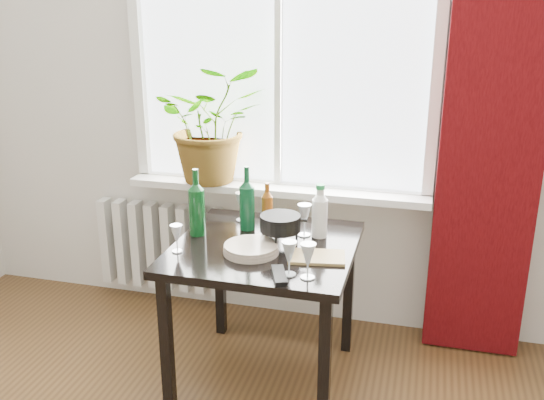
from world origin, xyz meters
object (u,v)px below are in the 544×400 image
(potted_plant, at_px, (213,124))
(wineglass_far_right, at_px, (308,261))
(radiator, at_px, (161,246))
(tv_remote, at_px, (279,275))
(wine_bottle_right, at_px, (247,198))
(wineglass_back_center, at_px, (304,220))
(plate_stack, at_px, (251,249))
(table, at_px, (265,262))
(fondue_pot, at_px, (280,230))
(wineglass_front_right, at_px, (289,258))
(wine_bottle_left, at_px, (196,202))
(cutting_board, at_px, (317,257))
(bottle_amber, at_px, (267,205))
(wineglass_front_left, at_px, (177,238))
(wineglass_back_left, at_px, (242,206))
(cleaning_bottle, at_px, (320,211))

(potted_plant, distance_m, wineglass_far_right, 1.23)
(radiator, distance_m, tv_remote, 1.43)
(wine_bottle_right, height_order, wineglass_back_center, wine_bottle_right)
(radiator, height_order, plate_stack, plate_stack)
(table, height_order, fondue_pot, fondue_pot)
(wineglass_back_center, bearing_deg, wineglass_front_right, -86.17)
(wine_bottle_left, bearing_deg, wineglass_front_right, -31.63)
(wineglass_back_center, bearing_deg, wine_bottle_right, 177.00)
(wineglass_back_center, height_order, cutting_board, wineglass_back_center)
(bottle_amber, xyz_separation_m, wineglass_back_center, (0.21, -0.07, -0.03))
(wineglass_far_right, height_order, cutting_board, wineglass_far_right)
(wineglass_far_right, height_order, wineglass_front_left, wineglass_far_right)
(wineglass_back_left, xyz_separation_m, wineglass_front_left, (-0.16, -0.47, -0.01))
(wine_bottle_right, height_order, wineglass_back_left, wine_bottle_right)
(wine_bottle_left, bearing_deg, wineglass_back_left, 57.28)
(wineglass_back_center, xyz_separation_m, cutting_board, (0.11, -0.25, -0.08))
(potted_plant, relative_size, tv_remote, 3.80)
(bottle_amber, distance_m, cleaning_bottle, 0.29)
(cleaning_bottle, distance_m, wineglass_back_left, 0.45)
(cutting_board, bearing_deg, wine_bottle_right, 146.58)
(cleaning_bottle, bearing_deg, wineglass_far_right, -85.30)
(wineglass_front_right, height_order, plate_stack, wineglass_front_right)
(wine_bottle_left, bearing_deg, fondue_pot, -3.43)
(wine_bottle_right, height_order, cutting_board, wine_bottle_right)
(wineglass_front_right, xyz_separation_m, fondue_pot, (-0.12, 0.31, -0.00))
(radiator, height_order, wineglass_back_left, wineglass_back_left)
(wineglass_back_center, bearing_deg, table, -134.69)
(bottle_amber, bearing_deg, potted_plant, 138.18)
(plate_stack, bearing_deg, cutting_board, 3.32)
(radiator, height_order, wineglass_far_right, wineglass_far_right)
(potted_plant, distance_m, fondue_pot, 0.88)
(wineglass_far_right, bearing_deg, cleaning_bottle, 94.70)
(wine_bottle_right, xyz_separation_m, wineglass_front_left, (-0.23, -0.36, -0.10))
(wine_bottle_left, bearing_deg, cutting_board, -12.27)
(wine_bottle_right, height_order, wineglass_front_left, wine_bottle_right)
(wineglass_far_right, height_order, wineglass_back_center, wineglass_back_center)
(wineglass_front_left, xyz_separation_m, plate_stack, (0.33, 0.08, -0.05))
(plate_stack, distance_m, cutting_board, 0.30)
(wineglass_back_left, xyz_separation_m, plate_stack, (0.17, -0.39, -0.06))
(wineglass_back_center, bearing_deg, bottle_amber, 161.47)
(bottle_amber, bearing_deg, wine_bottle_left, -148.35)
(potted_plant, relative_size, fondue_pot, 3.03)
(wineglass_front_left, bearing_deg, potted_plant, 97.57)
(wine_bottle_left, relative_size, bottle_amber, 1.45)
(wineglass_front_right, distance_m, fondue_pot, 0.33)
(fondue_pot, distance_m, tv_remote, 0.36)
(wine_bottle_left, bearing_deg, wineglass_far_right, -28.78)
(wine_bottle_left, xyz_separation_m, cleaning_bottle, (0.59, 0.13, -0.04))
(table, bearing_deg, wine_bottle_right, 128.59)
(wine_bottle_right, bearing_deg, cutting_board, -33.42)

